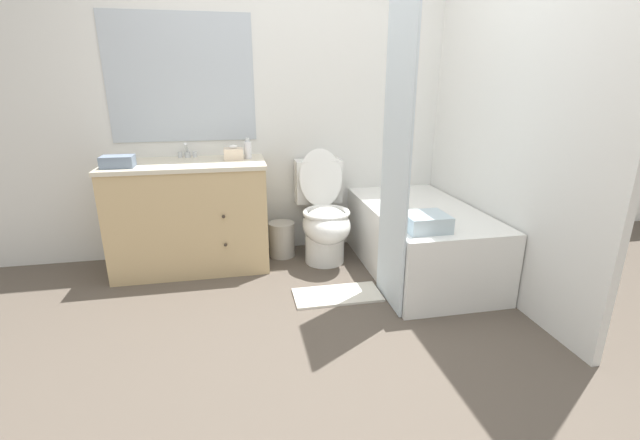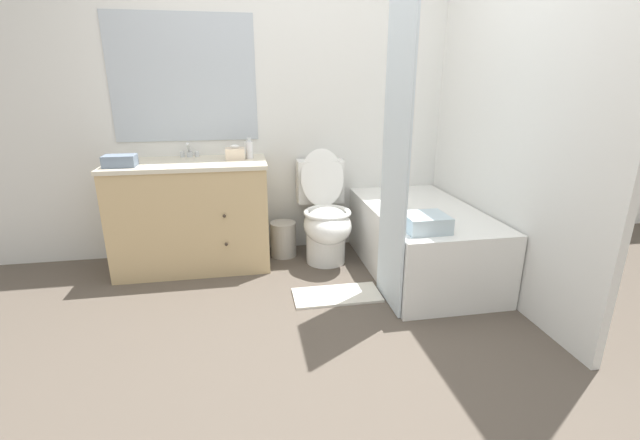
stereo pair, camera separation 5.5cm
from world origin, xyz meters
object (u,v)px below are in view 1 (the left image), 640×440
Objects in this scene: bathtub at (419,239)px; hand_towel_folded at (118,162)px; soap_dispenser at (248,149)px; bath_mat at (337,295)px; wastebasket at (282,239)px; bath_towel_folded at (426,222)px; vanity_cabinet at (190,215)px; sink_faucet at (187,153)px; toilet at (324,217)px; tissue_box at (234,153)px.

bathtub is 6.44× the size of hand_towel_folded.
soap_dispenser is 1.30m from bath_mat.
wastebasket is 0.79m from soap_dispenser.
hand_towel_folded reaches higher than bath_towel_folded.
vanity_cabinet is 8.14× the size of sink_faucet.
toilet reaches higher than bath_mat.
bath_mat is at bearing -157.31° from bathtub.
bathtub is at bearing 68.27° from bath_towel_folded.
bath_towel_folded is at bearing -21.54° from hand_towel_folded.
sink_faucet is 0.16× the size of toilet.
hand_towel_folded reaches higher than bathtub.
tissue_box reaches higher than toilet.
toilet is 3.33× the size of bath_towel_folded.
sink_faucet is 0.54m from hand_towel_folded.
toilet is 6.19× the size of tissue_box.
bath_towel_folded is (-0.19, -0.47, 0.30)m from bathtub.
wastebasket is (0.70, -0.12, -0.72)m from sink_faucet.
bath_towel_folded is at bearing -39.02° from tissue_box.
sink_faucet is at bearing 137.29° from bath_mat.
bathtub is 9.57× the size of tissue_box.
sink_faucet is 1.01m from wastebasket.
bath_towel_folded is at bearing -35.79° from sink_faucet.
vanity_cabinet reaches higher than bath_towel_folded.
sink_faucet reaches higher than bath_mat.
soap_dispenser is (0.46, 0.07, 0.48)m from vanity_cabinet.
vanity_cabinet is 0.63m from hand_towel_folded.
vanity_cabinet is 1.03m from toilet.
tissue_box is at bearing -23.12° from sink_faucet.
bath_towel_folded is at bearing -111.73° from bathtub.
bath_towel_folded reaches higher than wastebasket.
wastebasket is at bearing 109.90° from bath_mat.
tissue_box is at bearing -175.67° from wastebasket.
toilet is at bearing 153.37° from bathtub.
vanity_cabinet is at bearing -171.90° from tissue_box.
soap_dispenser reaches higher than tissue_box.
tissue_box is (0.35, -0.15, 0.01)m from sink_faucet.
vanity_cabinet is 7.32× the size of soap_dispenser.
toilet is at bearing -4.36° from vanity_cabinet.
sink_faucet is 0.24× the size of bath_mat.
sink_faucet is 0.38m from tissue_box.
hand_towel_folded is (-0.43, -0.32, 0.01)m from sink_faucet.
sink_faucet is 1.18m from toilet.
bathtub is at bearing -7.85° from hand_towel_folded.
vanity_cabinet is 1.76m from bathtub.
vanity_cabinet is at bearing -173.77° from wastebasket.
sink_faucet reaches higher than toilet.
toilet reaches higher than wastebasket.
tissue_box is 0.54× the size of bath_towel_folded.
sink_faucet is at bearing 90.00° from vanity_cabinet.
wastebasket reaches higher than bath_mat.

